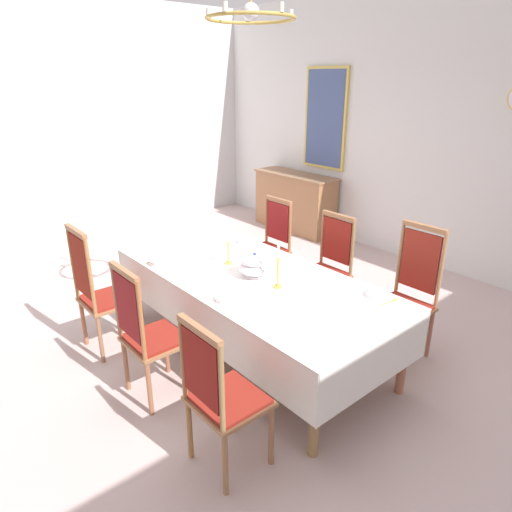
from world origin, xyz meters
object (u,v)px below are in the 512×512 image
Objects in this scene: bowl_far_right at (227,298)px; framed_painting at (325,119)px; bowl_near_left at (161,261)px; chandelier at (251,16)px; chair_south_a at (99,290)px; chair_north_c at (408,293)px; chair_south_b at (147,332)px; candlestick_west at (228,251)px; bowl_far_left at (247,241)px; spoon_secondary at (394,300)px; candlestick_east at (278,271)px; chair_north_a at (270,244)px; soup_tureen at (255,265)px; spoon_primary at (156,259)px; sideboard at (295,202)px; chair_south_c at (220,394)px; chair_north_b at (327,266)px; bowl_near_right at (378,294)px; dining_table at (252,283)px.

bowl_far_right is 4.25m from framed_painting.
bowl_near_left is 2.12m from chandelier.
chair_south_a is 1.00× the size of chair_north_c.
candlestick_west is (-0.31, 1.00, 0.30)m from chair_south_b.
bowl_far_left is 1.08× the size of spoon_secondary.
candlestick_east reaches higher than candlestick_west.
chandelier is (0.01, 1.00, 2.15)m from chair_south_b.
framed_painting reaches higher than candlestick_west.
chair_north_a is 2.18m from chair_south_b.
bowl_far_right is at bearing 26.35° from chair_south_a.
spoon_primary is at bearing -153.25° from soup_tureen.
candlestick_east reaches higher than sideboard.
spoon_primary is at bearing -146.91° from spoon_secondary.
candlestick_west is 0.60m from bowl_far_left.
chair_south_c is 1.84m from spoon_primary.
chair_north_c reaches higher than bowl_far_right.
bowl_far_right is at bearing 127.71° from chair_north_a.
chair_north_a is 5.96× the size of spoon_secondary.
soup_tureen is at bearing -34.90° from bowl_far_left.
framed_painting is (-2.28, 3.05, 0.85)m from candlestick_east.
candlestick_east is (0.34, -1.00, 0.33)m from chair_north_b.
chair_south_c reaches higher than bowl_near_right.
spoon_secondary is (1.39, 0.51, -0.12)m from candlestick_west.
bowl_far_right is (1.12, 0.55, 0.18)m from chair_south_a.
chair_south_b is 3.08× the size of candlestick_east.
spoon_primary is 0.26× the size of chandelier.
bowl_near_left is (0.17, -1.47, 0.22)m from chair_north_a.
candlestick_west is 1.66× the size of bowl_far_left.
chair_south_b is 1.63m from bowl_far_left.
sideboard is (-1.56, 3.27, -0.32)m from bowl_near_left.
candlestick_east is at bearing -139.04° from spoon_secondary.
chair_south_a is 1.52m from bowl_far_left.
framed_painting is at bearing 122.56° from chandelier.
bowl_near_right is at bearing 144.26° from sideboard.
bowl_near_left is 0.14× the size of sideboard.
sideboard is (-3.18, 1.79, -0.14)m from chair_north_c.
bowl_near_right is (0.04, -0.52, 0.18)m from chair_north_c.
spoon_secondary is (0.83, 0.96, -0.02)m from bowl_far_right.
candlestick_east is (0.33, 0.00, 0.22)m from dining_table.
chair_south_c reaches higher than dining_table.
candlestick_east is 1.26m from spoon_primary.
bowl_near_left is 1.91m from bowl_near_right.
chair_north_c is 3.65m from sideboard.
chair_south_b is at bearing 113.44° from chair_north_a.
chair_north_b reaches higher than soup_tureen.
candlestick_east is 1.86× the size of bowl_far_left.
spoon_primary is (0.03, 0.56, 0.16)m from chair_south_a.
soup_tureen is 0.29m from candlestick_east.
dining_table is at bearing 13.97° from spoon_primary.
chair_north_b is 2.38m from chandelier.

